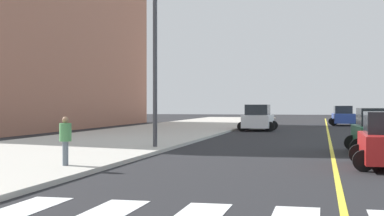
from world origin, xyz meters
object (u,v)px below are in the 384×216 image
Objects in this scene: car_green_nearest at (379,132)px; street_lamp at (155,54)px; car_blue_fourth at (343,116)px; car_white_third at (258,118)px; pedestrian_walking_west at (65,138)px.

street_lamp reaches higher than car_green_nearest.
car_green_nearest is at bearing 87.87° from car_blue_fourth.
pedestrian_walking_west is (-3.05, -28.68, 0.04)m from car_white_third.
street_lamp is (-2.54, -20.25, 3.45)m from car_white_third.
car_white_third is 20.70m from street_lamp.
car_blue_fourth is 0.61× the size of street_lamp.
car_blue_fourth is 42.90m from pedestrian_walking_west.
car_blue_fourth is (-0.38, 32.93, -0.00)m from car_green_nearest.
street_lamp reaches higher than car_blue_fourth.
car_green_nearest is at bearing -69.10° from car_white_third.
car_green_nearest is at bearing -71.18° from pedestrian_walking_west.
car_blue_fourth is at bearing -34.79° from pedestrian_walking_west.
car_green_nearest reaches higher than pedestrian_walking_west.
street_lamp is (0.51, 8.42, 3.41)m from pedestrian_walking_west.
car_white_third reaches higher than car_blue_fourth.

